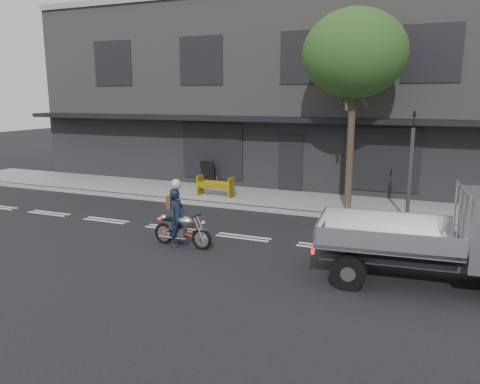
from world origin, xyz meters
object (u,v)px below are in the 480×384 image
(street_tree, at_px, (355,54))
(sandwich_board, at_px, (208,173))
(rider, at_px, (177,218))
(construction_barrier, at_px, (213,187))
(motorcycle, at_px, (182,229))
(traffic_light_pole, at_px, (410,172))

(street_tree, relative_size, sandwich_board, 6.29)
(rider, bearing_deg, construction_barrier, 19.53)
(motorcycle, relative_size, construction_barrier, 1.25)
(construction_barrier, bearing_deg, motorcycle, -72.69)
(rider, relative_size, sandwich_board, 1.45)
(rider, xyz_separation_m, sandwich_board, (-2.75, 7.37, -0.09))
(traffic_light_pole, bearing_deg, rider, -139.61)
(street_tree, relative_size, construction_barrier, 4.73)
(street_tree, relative_size, traffic_light_pole, 1.93)
(rider, bearing_deg, traffic_light_pole, -45.90)
(motorcycle, bearing_deg, sandwich_board, 115.19)
(traffic_light_pole, bearing_deg, street_tree, 156.97)
(rider, height_order, construction_barrier, rider)
(traffic_light_pole, relative_size, construction_barrier, 2.45)
(street_tree, xyz_separation_m, rider, (-3.55, -5.57, -4.50))
(motorcycle, relative_size, sandwich_board, 1.66)
(motorcycle, xyz_separation_m, construction_barrier, (-1.66, 5.32, 0.08))
(sandwich_board, bearing_deg, street_tree, -7.12)
(street_tree, distance_m, sandwich_board, 8.00)
(street_tree, height_order, motorcycle, street_tree)
(street_tree, xyz_separation_m, construction_barrier, (-5.06, -0.25, -4.73))
(rider, bearing_deg, street_tree, -28.80)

